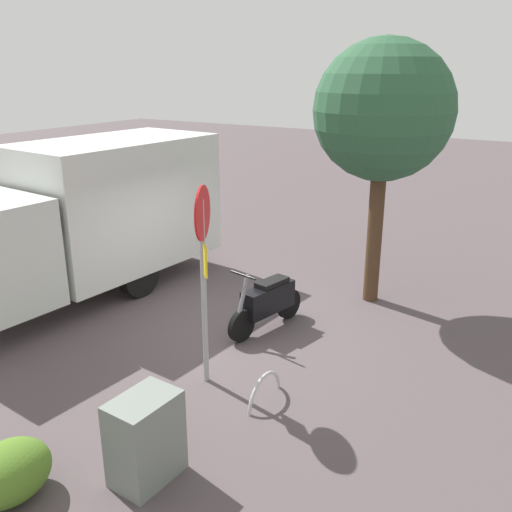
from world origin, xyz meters
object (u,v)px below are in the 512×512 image
(box_truck_near, at_px, (82,215))
(street_tree, at_px, (383,112))
(motorcycle, at_px, (268,301))
(utility_cabinet, at_px, (145,439))
(stop_sign, at_px, (203,256))
(bike_rack_hoop, at_px, (265,400))

(box_truck_near, bearing_deg, street_tree, 122.73)
(motorcycle, bearing_deg, street_tree, 164.88)
(street_tree, bearing_deg, box_truck_near, -61.65)
(box_truck_near, distance_m, utility_cabinet, 5.96)
(stop_sign, relative_size, utility_cabinet, 2.87)
(street_tree, height_order, utility_cabinet, street_tree)
(box_truck_near, distance_m, bike_rack_hoop, 5.53)
(street_tree, bearing_deg, stop_sign, -13.13)
(bike_rack_hoop, bearing_deg, motorcycle, -150.50)
(street_tree, bearing_deg, utility_cabinet, -3.00)
(motorcycle, distance_m, bike_rack_hoop, 2.34)
(utility_cabinet, height_order, bike_rack_hoop, utility_cabinet)
(stop_sign, xyz_separation_m, street_tree, (-4.17, 0.97, 1.69))
(stop_sign, distance_m, utility_cabinet, 2.56)
(stop_sign, bearing_deg, utility_cabinet, 17.84)
(box_truck_near, relative_size, motorcycle, 4.20)
(box_truck_near, height_order, stop_sign, box_truck_near)
(box_truck_near, xyz_separation_m, motorcycle, (-0.52, 3.94, -1.13))
(stop_sign, relative_size, street_tree, 0.60)
(box_truck_near, height_order, utility_cabinet, box_truck_near)
(motorcycle, relative_size, stop_sign, 0.61)
(street_tree, relative_size, bike_rack_hoop, 5.82)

